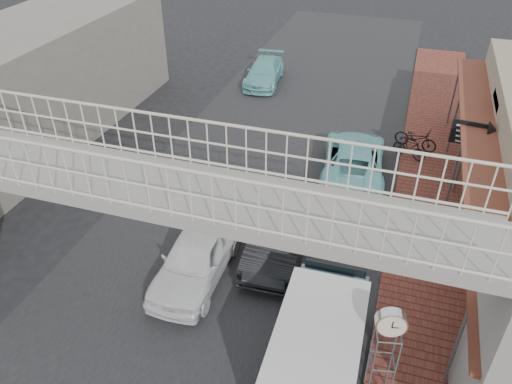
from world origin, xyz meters
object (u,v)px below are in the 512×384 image
Objects in this scene: white_hatchback at (197,256)px; angkot_van at (319,343)px; dark_sedan at (282,231)px; angkot_curb at (354,159)px; arrow_sign at (491,139)px; motorcycle_far at (409,148)px; street_clock at (390,327)px; motorcycle_near at (416,138)px; angkot_far at (264,72)px.

angkot_van is (4.30, -2.57, 0.61)m from white_hatchback.
dark_sedan is 5.64m from angkot_curb.
dark_sedan reaches higher than white_hatchback.
arrow_sign is (4.70, -0.39, 1.90)m from angkot_curb.
angkot_van is at bearing -162.40° from motorcycle_far.
motorcycle_near is at bearing 77.53° from street_clock.
arrow_sign reaches higher than white_hatchback.
white_hatchback is at bearing 144.64° from street_clock.
motorcycle_far is (2.10, 1.90, -0.17)m from angkot_curb.
angkot_far is at bearing 107.24° from dark_sedan.
angkot_far is 1.41× the size of arrow_sign.
angkot_curb is at bearing 72.22° from dark_sedan.
white_hatchback is 1.00× the size of angkot_van.
arrow_sign is (2.60, 9.56, 0.14)m from street_clock.
angkot_curb is 1.67× the size of arrow_sign.
angkot_van reaches higher than angkot_far.
angkot_van reaches higher than dark_sedan.
dark_sedan is 2.52× the size of motorcycle_near.
white_hatchback is 5.05m from angkot_van.
street_clock reaches higher than angkot_curb.
angkot_curb is (1.53, 5.42, -0.06)m from dark_sedan.
motorcycle_far is at bearing -174.87° from motorcycle_near.
motorcycle_near is (1.71, 12.77, -0.78)m from angkot_van.
motorcycle_far is 4.04m from arrow_sign.
motorcycle_far is at bearing 145.42° from arrow_sign.
white_hatchback is 1.02× the size of angkot_far.
arrow_sign reaches higher than dark_sedan.
dark_sedan reaches higher than motorcycle_far.
angkot_van is at bearing -66.74° from dark_sedan.
dark_sedan is at bearing 41.19° from white_hatchback.
dark_sedan is 5.05m from angkot_van.
street_clock reaches higher than dark_sedan.
angkot_curb is at bearing 156.99° from motorcycle_far.
angkot_curb is at bearing -177.90° from arrow_sign.
arrow_sign is (8.40, 7.00, 1.86)m from white_hatchback.
street_clock is at bearing -155.20° from motorcycle_far.
street_clock is (5.80, -2.56, 1.72)m from white_hatchback.
street_clock is at bearing -24.87° from white_hatchback.
street_clock is at bearing -71.07° from angkot_far.
white_hatchback reaches higher than angkot_curb.
arrow_sign reaches higher than angkot_far.
white_hatchback is 0.94× the size of dark_sedan.
dark_sedan is 8.22m from arrow_sign.
dark_sedan is 1.07× the size of angkot_van.
angkot_far reaches higher than motorcycle_far.
angkot_far is at bearing 103.25° from street_clock.
angkot_curb is at bearing 92.15° from angkot_van.
motorcycle_near is at bearing 11.80° from motorcycle_far.
angkot_curb is 10.00m from angkot_van.
street_clock is at bearing -53.22° from dark_sedan.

